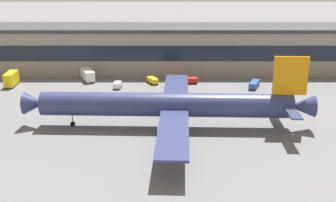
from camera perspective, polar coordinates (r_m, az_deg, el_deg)
name	(u,v)px	position (r m, az deg, el deg)	size (l,w,h in m)	color
ground_plane	(182,122)	(104.14, 1.85, -2.67)	(600.00, 600.00, 0.00)	slate
terminal_building	(179,48)	(150.88, 1.38, 6.82)	(165.56, 18.85, 15.09)	gray
airliner	(172,105)	(98.75, 0.53, -0.51)	(65.04, 56.00, 16.62)	navy
baggage_tug	(119,85)	(131.24, -6.27, 2.11)	(2.27, 3.70, 1.85)	white
catering_truck	(13,78)	(140.45, -19.29, 2.76)	(2.83, 7.28, 4.15)	yellow
pushback_tractor	(192,80)	(135.66, 3.04, 2.70)	(5.14, 3.30, 1.75)	red
follow_me_car	(155,80)	(135.28, -1.70, 2.69)	(3.70, 4.78, 1.85)	yellow
belt_loader	(256,84)	(133.40, 11.32, 2.16)	(4.27, 6.68, 1.95)	#2651A5
fuel_truck	(90,74)	(141.33, -10.07, 3.42)	(5.89, 8.82, 3.35)	white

